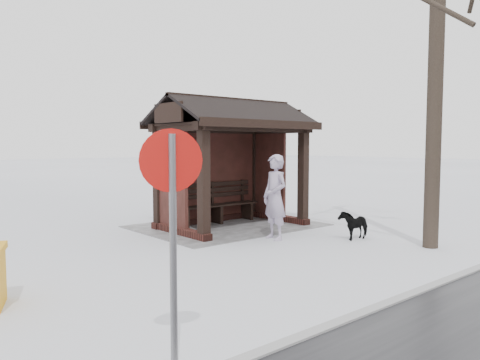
% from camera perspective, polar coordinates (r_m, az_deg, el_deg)
% --- Properties ---
extents(ground, '(120.00, 120.00, 0.00)m').
position_cam_1_polar(ground, '(11.32, -0.89, -5.75)').
color(ground, silver).
rests_on(ground, ground).
extents(kerb, '(120.00, 0.15, 0.06)m').
position_cam_1_polar(kerb, '(7.97, 25.49, -10.40)').
color(kerb, gray).
rests_on(kerb, ground).
extents(trampled_patch, '(4.20, 3.20, 0.02)m').
position_cam_1_polar(trampled_patch, '(11.47, -1.53, -5.58)').
color(trampled_patch, '#95949A').
rests_on(trampled_patch, ground).
extents(bus_shelter, '(3.60, 2.40, 3.09)m').
position_cam_1_polar(bus_shelter, '(11.27, -1.42, 5.26)').
color(bus_shelter, '#341713').
rests_on(bus_shelter, ground).
extents(pedestrian, '(0.50, 0.70, 1.78)m').
position_cam_1_polar(pedestrian, '(9.77, 4.28, -2.09)').
color(pedestrian, '#A294AE').
rests_on(pedestrian, ground).
extents(dog, '(0.73, 0.34, 0.62)m').
position_cam_1_polar(dog, '(10.15, 13.73, -5.29)').
color(dog, black).
rests_on(dog, ground).
extents(road_sign, '(0.51, 0.23, 2.11)m').
position_cam_1_polar(road_sign, '(4.01, -8.35, -1.93)').
color(road_sign, slate).
rests_on(road_sign, ground).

